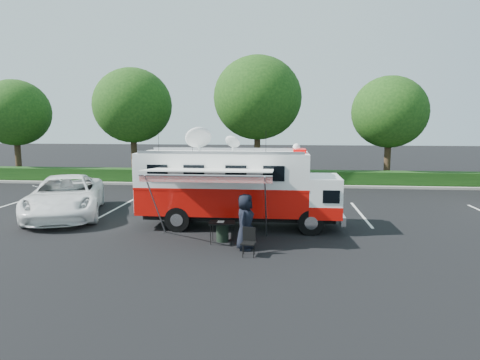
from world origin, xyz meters
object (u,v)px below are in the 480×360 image
object	(u,v)px
trash_bin	(222,231)
white_suv	(67,216)
folding_table	(222,223)
command_truck	(237,186)

from	to	relation	value
trash_bin	white_suv	bearing A→B (deg)	156.14
white_suv	folding_table	xyz separation A→B (m)	(7.79, -3.66, 0.73)
command_truck	folding_table	distance (m)	2.62
white_suv	folding_table	bearing A→B (deg)	-44.97
command_truck	white_suv	xyz separation A→B (m)	(-8.09, 1.25, -1.70)
command_truck	folding_table	xyz separation A→B (m)	(-0.30, -2.41, -0.98)
command_truck	white_suv	bearing A→B (deg)	171.22
command_truck	white_suv	size ratio (longest dim) A/B	1.25
folding_table	trash_bin	size ratio (longest dim) A/B	1.33
white_suv	trash_bin	distance (m)	8.52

